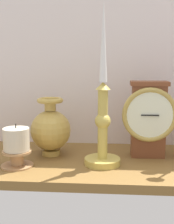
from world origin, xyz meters
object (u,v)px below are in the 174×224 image
object	(u,v)px
candlestick_tall_center	(103,120)
mantel_clock	(149,118)
brass_vase_bulbous	(51,129)
pillar_candle_front	(17,146)

from	to	relation	value
candlestick_tall_center	mantel_clock	bearing A→B (deg)	31.07
mantel_clock	brass_vase_bulbous	xyz separation A→B (cm)	(-29.15, -0.47, -3.80)
mantel_clock	pillar_candle_front	xyz separation A→B (cm)	(-36.45, -11.19, -6.15)
brass_vase_bulbous	pillar_candle_front	world-z (taller)	brass_vase_bulbous
mantel_clock	brass_vase_bulbous	size ratio (longest dim) A/B	1.29
candlestick_tall_center	pillar_candle_front	xyz separation A→B (cm)	(-23.17, -3.19, -6.89)
brass_vase_bulbous	candlestick_tall_center	bearing A→B (deg)	-25.38
candlestick_tall_center	brass_vase_bulbous	bearing A→B (deg)	154.62
brass_vase_bulbous	pillar_candle_front	size ratio (longest dim) A/B	1.48
mantel_clock	pillar_candle_front	size ratio (longest dim) A/B	1.91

